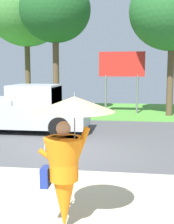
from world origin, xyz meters
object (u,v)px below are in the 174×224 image
Objects in this scene: tree_right_mid at (26,10)px; tree_left_far at (173,11)px; pickup_truck at (24,110)px; monk_pedestrian at (67,155)px; tree_center_back at (55,11)px; roadside_billboard at (122,69)px.

tree_left_far is at bearing -18.74° from tree_right_mid.
tree_right_mid reaches higher than pickup_truck.
tree_right_mid is (-2.69, 8.37, 5.50)m from pickup_truck.
tree_center_back is at bearing 119.85° from monk_pedestrian.
tree_right_mid is at bearing 133.49° from tree_center_back.
pickup_truck is at bearing -89.61° from tree_center_back.
monk_pedestrian is 14.10m from tree_center_back.
tree_center_back is 0.87× the size of tree_right_mid.
tree_center_back reaches higher than roadside_billboard.
tree_center_back is at bearing -46.51° from tree_right_mid.
roadside_billboard is 0.46× the size of tree_center_back.
tree_left_far is 6.40m from tree_center_back.
roadside_billboard is at bearing 51.32° from pickup_truck.
tree_center_back reaches higher than tree_left_far.
tree_center_back reaches higher than monk_pedestrian.
pickup_truck is (-3.31, 7.34, -0.31)m from monk_pedestrian.
tree_center_back is (-3.35, 12.90, 4.60)m from monk_pedestrian.
roadside_billboard reaches higher than pickup_truck.
roadside_billboard is at bearing -20.95° from tree_right_mid.
tree_left_far reaches higher than pickup_truck.
monk_pedestrian is 0.28× the size of tree_left_far.
monk_pedestrian is at bearing -72.23° from pickup_truck.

